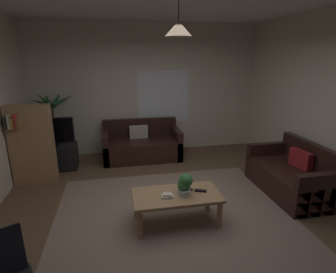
# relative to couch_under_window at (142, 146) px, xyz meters

# --- Properties ---
(floor) EXTENTS (5.07, 5.41, 0.02)m
(floor) POSITION_rel_couch_under_window_xyz_m (0.20, -2.23, -0.28)
(floor) COLOR brown
(floor) RESTS_ON ground
(rug) EXTENTS (3.29, 2.98, 0.01)m
(rug) POSITION_rel_couch_under_window_xyz_m (0.20, -2.43, -0.27)
(rug) COLOR gray
(rug) RESTS_ON ground
(wall_back) EXTENTS (5.19, 0.06, 2.88)m
(wall_back) POSITION_rel_couch_under_window_xyz_m (0.20, 0.51, 1.17)
(wall_back) COLOR beige
(wall_back) RESTS_ON ground
(window_pane) EXTENTS (1.19, 0.01, 1.19)m
(window_pane) POSITION_rel_couch_under_window_xyz_m (0.57, 0.48, 1.00)
(window_pane) COLOR white
(couch_under_window) EXTENTS (1.64, 0.83, 0.82)m
(couch_under_window) POSITION_rel_couch_under_window_xyz_m (0.00, 0.00, 0.00)
(couch_under_window) COLOR black
(couch_under_window) RESTS_ON ground
(couch_right_side) EXTENTS (0.83, 1.47, 0.82)m
(couch_right_side) POSITION_rel_couch_under_window_xyz_m (2.26, -2.05, 0.00)
(couch_right_side) COLOR black
(couch_right_side) RESTS_ON ground
(coffee_table) EXTENTS (1.15, 0.58, 0.43)m
(coffee_table) POSITION_rel_couch_under_window_xyz_m (0.20, -2.51, 0.09)
(coffee_table) COLOR #A87F56
(coffee_table) RESTS_ON ground
(book_on_table_0) EXTENTS (0.17, 0.12, 0.02)m
(book_on_table_0) POSITION_rel_couch_under_window_xyz_m (0.06, -2.56, 0.17)
(book_on_table_0) COLOR beige
(book_on_table_0) RESTS_ON coffee_table
(book_on_table_1) EXTENTS (0.14, 0.11, 0.03)m
(book_on_table_1) POSITION_rel_couch_under_window_xyz_m (0.06, -2.56, 0.19)
(book_on_table_1) COLOR beige
(book_on_table_1) RESTS_ON coffee_table
(remote_on_table_0) EXTENTS (0.13, 0.16, 0.02)m
(remote_on_table_0) POSITION_rel_couch_under_window_xyz_m (0.38, -2.40, 0.17)
(remote_on_table_0) COLOR black
(remote_on_table_0) RESTS_ON coffee_table
(remote_on_table_1) EXTENTS (0.17, 0.10, 0.02)m
(remote_on_table_1) POSITION_rel_couch_under_window_xyz_m (0.53, -2.50, 0.17)
(remote_on_table_1) COLOR black
(remote_on_table_1) RESTS_ON coffee_table
(potted_plant_on_table) EXTENTS (0.20, 0.19, 0.29)m
(potted_plant_on_table) POSITION_rel_couch_under_window_xyz_m (0.30, -2.54, 0.30)
(potted_plant_on_table) COLOR beige
(potted_plant_on_table) RESTS_ON coffee_table
(tv_stand) EXTENTS (0.90, 0.44, 0.50)m
(tv_stand) POSITION_rel_couch_under_window_xyz_m (-1.78, -0.27, -0.02)
(tv_stand) COLOR black
(tv_stand) RESTS_ON ground
(tv) EXTENTS (0.89, 0.16, 0.55)m
(tv) POSITION_rel_couch_under_window_xyz_m (-1.78, -0.29, 0.51)
(tv) COLOR black
(tv) RESTS_ON tv_stand
(potted_palm_corner) EXTENTS (0.89, 0.84, 1.55)m
(potted_palm_corner) POSITION_rel_couch_under_window_xyz_m (-1.81, 0.27, 0.41)
(potted_palm_corner) COLOR #4C4C51
(potted_palm_corner) RESTS_ON ground
(bookshelf_corner) EXTENTS (0.70, 0.31, 1.40)m
(bookshelf_corner) POSITION_rel_couch_under_window_xyz_m (-1.97, -0.85, 0.44)
(bookshelf_corner) COLOR #A87F56
(bookshelf_corner) RESTS_ON ground
(pendant_lamp) EXTENTS (0.31, 0.31, 0.50)m
(pendant_lamp) POSITION_rel_couch_under_window_xyz_m (0.20, -2.51, 2.19)
(pendant_lamp) COLOR black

